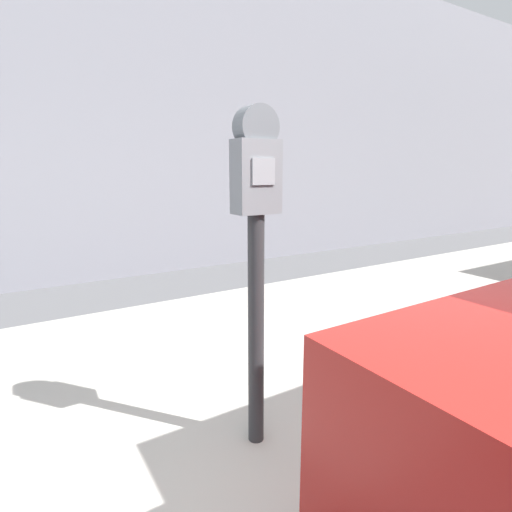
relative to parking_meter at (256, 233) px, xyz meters
name	(u,v)px	position (x,y,z in m)	size (l,w,h in m)	color
sidewalk	(172,378)	(-0.12, 0.89, -1.09)	(24.00, 2.80, 0.13)	#BCB7AD
building_facade	(75,97)	(-0.12, 4.08, 1.15)	(24.00, 0.30, 4.60)	gray
parking_meter	(256,233)	(0.00, 0.00, 0.00)	(0.20, 0.12, 1.56)	#2D2D30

